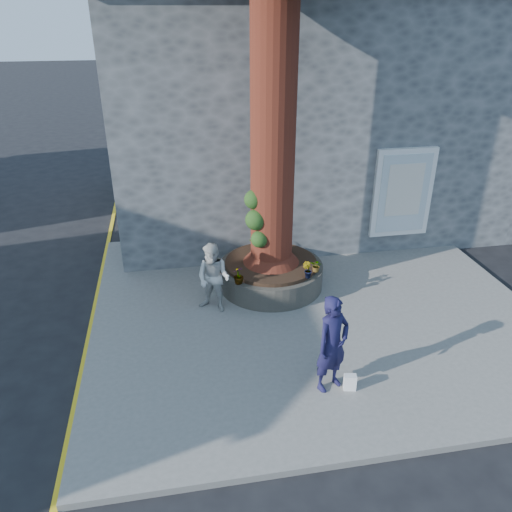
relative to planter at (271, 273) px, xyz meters
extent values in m
plane|color=black|center=(-0.80, -2.00, -0.41)|extent=(120.00, 120.00, 0.00)
cube|color=slate|center=(0.70, -1.00, -0.35)|extent=(9.00, 8.00, 0.12)
cube|color=yellow|center=(-3.85, -1.00, -0.41)|extent=(0.10, 30.00, 0.01)
cube|color=#4B4E50|center=(1.70, 5.20, 2.59)|extent=(10.00, 8.00, 6.00)
cube|color=white|center=(3.50, 1.14, 1.29)|extent=(1.50, 0.12, 2.20)
cube|color=silver|center=(3.50, 1.08, 1.29)|extent=(1.25, 0.04, 1.95)
cube|color=silver|center=(3.50, 1.06, 1.39)|extent=(0.90, 0.02, 1.30)
cylinder|color=black|center=(0.00, 0.00, -0.03)|extent=(2.30, 2.30, 0.52)
cylinder|color=black|center=(0.00, 0.00, 0.27)|extent=(2.04, 2.04, 0.08)
cylinder|color=#4C1613|center=(0.00, 0.00, 4.06)|extent=(0.90, 0.90, 7.50)
cone|color=#4C1613|center=(0.00, 0.00, 0.66)|extent=(1.24, 1.24, 0.70)
sphere|color=#143612|center=(-0.38, -0.20, 1.41)|extent=(0.44, 0.44, 0.44)
sphere|color=#143612|center=(-0.32, -0.30, 1.01)|extent=(0.36, 0.36, 0.36)
sphere|color=#143612|center=(-0.40, -0.08, 1.81)|extent=(0.40, 0.40, 0.40)
imported|color=#17153C|center=(0.27, -3.46, 0.55)|extent=(0.73, 0.62, 1.69)
imported|color=beige|center=(-1.35, -0.79, 0.45)|extent=(0.91, 0.86, 1.48)
cube|color=white|center=(0.57, -3.60, -0.15)|extent=(0.22, 0.16, 0.28)
imported|color=gray|center=(-0.24, 0.85, 0.49)|extent=(0.23, 0.21, 0.36)
imported|color=gray|center=(0.59, -0.85, 0.48)|extent=(0.26, 0.26, 0.35)
imported|color=gray|center=(-0.85, -0.85, 0.49)|extent=(0.28, 0.28, 0.37)
imported|color=gray|center=(0.85, -0.63, 0.44)|extent=(0.33, 0.33, 0.27)
camera|label=1|loc=(-2.07, -9.59, 5.33)|focal=35.00mm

